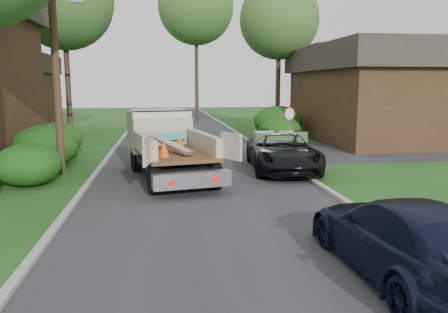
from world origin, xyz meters
TOP-DOWN VIEW (x-y plane):
  - ground at (0.00, 0.00)m, footprint 120.00×120.00m
  - road at (0.00, 10.00)m, footprint 8.00×90.00m
  - side_street at (12.00, 9.00)m, footprint 16.00×7.00m
  - curb_left at (-4.10, 10.00)m, footprint 0.20×90.00m
  - curb_right at (4.10, 10.00)m, footprint 0.20×90.00m
  - stop_sign at (5.20, 9.00)m, footprint 0.71×0.32m
  - utility_pole at (-5.48, 4.98)m, footprint 2.42×1.25m
  - house_left_far at (-13.50, 22.00)m, footprint 7.56×7.56m
  - house_right at (13.00, 14.00)m, footprint 9.72×12.96m
  - hedge_left_a at (-6.20, 3.00)m, footprint 2.34×2.34m
  - hedge_left_b at (-6.50, 6.50)m, footprint 2.86×2.86m
  - hedge_left_c at (-6.80, 10.00)m, footprint 2.60×2.60m
  - hedge_right_a at (5.80, 13.00)m, footprint 2.60×2.60m
  - hedge_right_b at (6.50, 16.00)m, footprint 3.38×3.38m
  - tree_left_far at (-7.50, 17.00)m, footprint 6.40×6.40m
  - tree_right_far at (7.50, 20.00)m, footprint 6.00×6.00m
  - tree_center_far at (2.00, 30.00)m, footprint 7.20×7.20m
  - flatbed_truck at (-1.33, 4.42)m, footprint 4.05×7.14m
  - black_pickup at (3.60, 4.50)m, footprint 3.19×5.93m
  - navy_suv at (3.03, -6.00)m, footprint 2.18×5.23m

SIDE VIEW (x-z plane):
  - ground at x=0.00m, z-range 0.00..0.00m
  - road at x=0.00m, z-range -0.01..0.01m
  - side_street at x=12.00m, z-range 0.00..0.02m
  - curb_left at x=-4.10m, z-range 0.00..0.12m
  - curb_right at x=4.10m, z-range 0.00..0.12m
  - navy_suv at x=3.03m, z-range 0.00..1.51m
  - hedge_left_a at x=-6.20m, z-range 0.00..1.53m
  - black_pickup at x=3.60m, z-range 0.00..1.58m
  - hedge_left_c at x=-6.80m, z-range 0.00..1.70m
  - hedge_right_a at x=5.80m, z-range 0.00..1.70m
  - hedge_left_b at x=-6.50m, z-range 0.00..1.87m
  - hedge_right_b at x=6.50m, z-range 0.00..2.21m
  - flatbed_truck at x=-1.33m, z-range 0.11..2.67m
  - stop_sign at x=5.20m, z-range 0.54..3.02m
  - house_left_far at x=-13.50m, z-range 0.05..6.05m
  - house_right at x=13.00m, z-range 0.06..6.26m
  - utility_pole at x=-5.48m, z-range 0.17..10.17m
  - tree_right_far at x=7.50m, z-range 2.73..14.23m
  - tree_left_far at x=-7.50m, z-range 2.88..15.08m
  - tree_center_far at x=2.00m, z-range 3.68..18.28m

